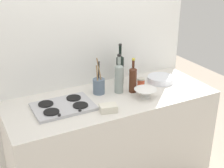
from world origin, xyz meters
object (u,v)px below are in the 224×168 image
wine_bottle_mid_right (120,69)px  condiment_jar_front (141,83)px  stovetop_hob (63,106)px  wine_bottle_mid_left (133,79)px  butter_dish (108,108)px  utensil_crock (99,86)px  mixing_bowl (145,93)px  plate_stack (161,79)px  wine_bottle_leftmost (119,77)px

wine_bottle_mid_right → condiment_jar_front: 0.23m
stovetop_hob → condiment_jar_front: size_ratio=5.61×
stovetop_hob → condiment_jar_front: (0.77, 0.06, 0.03)m
wine_bottle_mid_left → butter_dish: (-0.35, -0.22, -0.10)m
wine_bottle_mid_right → condiment_jar_front: bearing=-49.5°
wine_bottle_mid_left → utensil_crock: 0.30m
stovetop_hob → mixing_bowl: (0.68, -0.14, 0.03)m
plate_stack → butter_dish: (-0.70, -0.29, -0.00)m
wine_bottle_leftmost → butter_dish: bearing=-131.8°
stovetop_hob → wine_bottle_leftmost: (0.53, 0.06, 0.13)m
wine_bottle_mid_left → butter_dish: wine_bottle_mid_left is taller
wine_bottle_mid_right → mixing_bowl: wine_bottle_mid_right is taller
stovetop_hob → butter_dish: butter_dish is taller
wine_bottle_mid_left → wine_bottle_mid_right: size_ratio=0.81×
mixing_bowl → condiment_jar_front: 0.22m
condiment_jar_front → wine_bottle_leftmost: bearing=-177.8°
wine_bottle_leftmost → utensil_crock: bearing=160.0°
stovetop_hob → utensil_crock: 0.39m
wine_bottle_mid_right → butter_dish: (-0.34, -0.43, -0.12)m
wine_bottle_mid_left → utensil_crock: (-0.28, 0.11, -0.05)m
stovetop_hob → condiment_jar_front: 0.77m
stovetop_hob → plate_stack: 1.00m
stovetop_hob → wine_bottle_mid_right: size_ratio=1.23×
butter_dish → mixing_bowl: bearing=10.7°
stovetop_hob → utensil_crock: (0.37, 0.12, 0.06)m
wine_bottle_mid_left → mixing_bowl: 0.17m
wine_bottle_mid_left → condiment_jar_front: 0.15m
butter_dish → wine_bottle_mid_right: bearing=51.9°
utensil_crock → condiment_jar_front: (0.40, -0.05, -0.03)m
wine_bottle_mid_right → condiment_jar_front: wine_bottle_mid_right is taller
utensil_crock → condiment_jar_front: size_ratio=3.85×
wine_bottle_mid_right → butter_dish: bearing=-128.1°
wine_bottle_leftmost → plate_stack: bearing=2.6°
mixing_bowl → utensil_crock: (-0.31, 0.26, 0.03)m
stovetop_hob → condiment_jar_front: bearing=4.8°
plate_stack → wine_bottle_mid_left: size_ratio=0.81×
wine_bottle_mid_right → utensil_crock: size_ratio=1.19×
mixing_bowl → utensil_crock: bearing=140.8°
wine_bottle_mid_right → plate_stack: bearing=-21.7°
mixing_bowl → stovetop_hob: bearing=168.4°
wine_bottle_leftmost → mixing_bowl: bearing=-52.8°
wine_bottle_leftmost → utensil_crock: (-0.17, 0.06, -0.07)m
wine_bottle_mid_right → utensil_crock: bearing=-158.5°
wine_bottle_mid_right → wine_bottle_leftmost: bearing=-121.3°
wine_bottle_leftmost → wine_bottle_mid_left: 0.12m
stovetop_hob → butter_dish: 0.36m
condiment_jar_front → stovetop_hob: bearing=-175.2°
plate_stack → wine_bottle_mid_right: wine_bottle_mid_right is taller
condiment_jar_front → plate_stack: bearing=3.0°
wine_bottle_mid_right → utensil_crock: 0.30m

